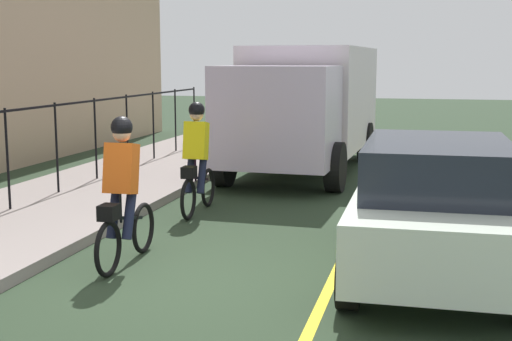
{
  "coord_description": "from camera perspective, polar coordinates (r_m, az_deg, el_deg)",
  "views": [
    {
      "loc": [
        -7.02,
        -2.61,
        2.47
      ],
      "look_at": [
        2.01,
        -0.34,
        1.0
      ],
      "focal_mm": 48.78,
      "sensor_mm": 36.0,
      "label": 1
    }
  ],
  "objects": [
    {
      "name": "cyclist_follow",
      "position": [
        8.5,
        -10.88,
        -1.77
      ],
      "size": [
        1.71,
        0.36,
        1.83
      ],
      "rotation": [
        0.0,
        0.0,
        0.01
      ],
      "color": "black",
      "rests_on": "ground"
    },
    {
      "name": "ground_plane",
      "position": [
        7.89,
        -6.05,
        -9.33
      ],
      "size": [
        80.0,
        80.0,
        0.0
      ],
      "primitive_type": "plane",
      "color": "#263623"
    },
    {
      "name": "cyclist_lead",
      "position": [
        11.25,
        -4.89,
        0.97
      ],
      "size": [
        1.71,
        0.36,
        1.83
      ],
      "rotation": [
        0.0,
        0.0,
        0.01
      ],
      "color": "black",
      "rests_on": "ground"
    },
    {
      "name": "box_truck_background",
      "position": [
        15.79,
        4.13,
        5.62
      ],
      "size": [
        6.79,
        2.74,
        2.78
      ],
      "rotation": [
        0.0,
        0.0,
        3.1
      ],
      "color": "silver",
      "rests_on": "ground"
    },
    {
      "name": "patrol_sedan",
      "position": [
        8.35,
        14.54,
        -2.69
      ],
      "size": [
        4.42,
        1.96,
        1.58
      ],
      "rotation": [
        0.0,
        0.0,
        0.01
      ],
      "color": "white",
      "rests_on": "ground"
    },
    {
      "name": "lane_line_centre",
      "position": [
        7.51,
        5.68,
        -10.25
      ],
      "size": [
        36.0,
        0.12,
        0.01
      ],
      "primitive_type": "cube",
      "color": "yellow",
      "rests_on": "ground"
    }
  ]
}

